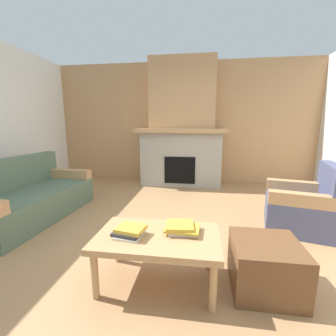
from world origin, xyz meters
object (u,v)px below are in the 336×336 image
(armchair, at_px, (303,207))
(ottoman, at_px, (265,266))
(couch, at_px, (29,199))
(coffee_table, at_px, (158,241))
(fireplace, at_px, (182,132))

(armchair, relative_size, ottoman, 1.77)
(couch, distance_m, coffee_table, 2.31)
(armchair, height_order, coffee_table, armchair)
(fireplace, relative_size, armchair, 2.93)
(fireplace, height_order, ottoman, fireplace)
(couch, relative_size, armchair, 2.00)
(couch, bearing_deg, coffee_table, -27.36)
(ottoman, bearing_deg, coffee_table, -176.60)
(fireplace, bearing_deg, ottoman, -73.81)
(fireplace, xyz_separation_m, armchair, (1.71, -2.07, -0.87))
(fireplace, relative_size, ottoman, 5.19)
(armchair, height_order, ottoman, armchair)
(couch, xyz_separation_m, ottoman, (2.92, -1.01, -0.09))
(fireplace, distance_m, ottoman, 3.53)
(ottoman, bearing_deg, armchair, 57.10)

